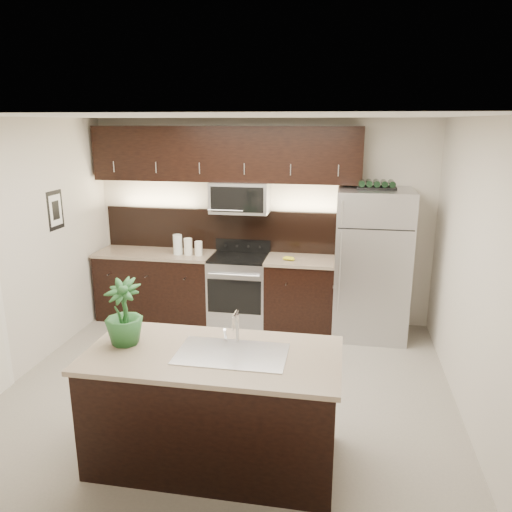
{
  "coord_description": "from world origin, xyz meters",
  "views": [
    {
      "loc": [
        1.08,
        -4.52,
        2.65
      ],
      "look_at": [
        0.18,
        0.55,
        1.26
      ],
      "focal_mm": 35.0,
      "sensor_mm": 36.0,
      "label": 1
    }
  ],
  "objects": [
    {
      "name": "canisters",
      "position": [
        -0.96,
        1.64,
        1.06
      ],
      "size": [
        0.4,
        0.12,
        0.27
      ],
      "rotation": [
        0.0,
        0.0,
        -0.03
      ],
      "color": "silver",
      "rests_on": "counter_run"
    },
    {
      "name": "refrigerator",
      "position": [
        1.46,
        1.63,
        0.94
      ],
      "size": [
        0.9,
        0.81,
        1.87
      ],
      "primitive_type": "cube",
      "color": "#B2B2B7",
      "rests_on": "ground"
    },
    {
      "name": "french_press",
      "position": [
        1.17,
        1.64,
        1.04
      ],
      "size": [
        0.1,
        0.1,
        0.28
      ],
      "rotation": [
        0.0,
        0.0,
        -0.33
      ],
      "color": "silver",
      "rests_on": "counter_run"
    },
    {
      "name": "wine_rack",
      "position": [
        1.46,
        1.63,
        1.92
      ],
      "size": [
        0.46,
        0.29,
        0.11
      ],
      "color": "black",
      "rests_on": "refrigerator"
    },
    {
      "name": "plant",
      "position": [
        -0.59,
        -1.09,
        1.21
      ],
      "size": [
        0.34,
        0.34,
        0.53
      ],
      "primitive_type": "imported",
      "rotation": [
        0.0,
        0.0,
        -0.15
      ],
      "color": "#205124",
      "rests_on": "island"
    },
    {
      "name": "ground",
      "position": [
        0.0,
        0.0,
        0.0
      ],
      "size": [
        4.5,
        4.5,
        0.0
      ],
      "primitive_type": "plane",
      "color": "gray",
      "rests_on": "ground"
    },
    {
      "name": "room_walls",
      "position": [
        -0.11,
        -0.04,
        1.7
      ],
      "size": [
        4.52,
        4.02,
        2.71
      ],
      "color": "beige",
      "rests_on": "ground"
    },
    {
      "name": "island",
      "position": [
        0.14,
        -1.13,
        0.47
      ],
      "size": [
        1.96,
        0.96,
        0.94
      ],
      "color": "black",
      "rests_on": "ground"
    },
    {
      "name": "bananas",
      "position": [
        0.39,
        1.61,
        0.96
      ],
      "size": [
        0.18,
        0.16,
        0.05
      ],
      "primitive_type": "ellipsoid",
      "rotation": [
        0.0,
        0.0,
        -0.23
      ],
      "color": "gold",
      "rests_on": "counter_run"
    },
    {
      "name": "sink_faucet",
      "position": [
        0.29,
        -1.12,
        0.96
      ],
      "size": [
        0.84,
        0.5,
        0.28
      ],
      "color": "silver",
      "rests_on": "island"
    },
    {
      "name": "upper_fixtures",
      "position": [
        -0.43,
        1.84,
        2.14
      ],
      "size": [
        3.49,
        0.4,
        1.66
      ],
      "color": "black",
      "rests_on": "counter_run"
    },
    {
      "name": "counter_run",
      "position": [
        -0.46,
        1.69,
        0.47
      ],
      "size": [
        3.51,
        0.65,
        0.94
      ],
      "color": "black",
      "rests_on": "ground"
    }
  ]
}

